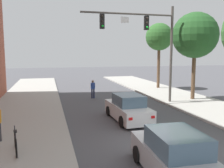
# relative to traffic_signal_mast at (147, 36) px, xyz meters

# --- Properties ---
(ground_plane) EXTENTS (120.00, 120.00, 0.00)m
(ground_plane) POSITION_rel_traffic_signal_mast_xyz_m (-2.51, -8.36, -5.38)
(ground_plane) COLOR #4C4C51
(sidewalk_left) EXTENTS (5.00, 60.00, 0.15)m
(sidewalk_left) POSITION_rel_traffic_signal_mast_xyz_m (-9.01, -8.36, -5.30)
(sidewalk_left) COLOR #A8A59E
(sidewalk_left) RESTS_ON ground
(traffic_signal_mast) EXTENTS (7.29, 0.38, 7.50)m
(traffic_signal_mast) POSITION_rel_traffic_signal_mast_xyz_m (0.00, 0.00, 0.00)
(traffic_signal_mast) COLOR #514C47
(traffic_signal_mast) RESTS_ON sidewalk_right
(car_lead_white) EXTENTS (1.97, 4.30, 1.60)m
(car_lead_white) POSITION_rel_traffic_signal_mast_xyz_m (-2.82, -3.93, -4.65)
(car_lead_white) COLOR silver
(car_lead_white) RESTS_ON ground
(car_following_silver) EXTENTS (1.99, 4.31, 1.60)m
(car_following_silver) POSITION_rel_traffic_signal_mast_xyz_m (-3.55, -10.87, -4.65)
(car_following_silver) COLOR #B7B7BC
(car_following_silver) RESTS_ON ground
(pedestrian_crossing_road) EXTENTS (0.36, 0.22, 1.64)m
(pedestrian_crossing_road) POSITION_rel_traffic_signal_mast_xyz_m (-3.56, 3.77, -4.46)
(pedestrian_crossing_road) COLOR #232847
(pedestrian_crossing_road) RESTS_ON ground
(bicycle_leaning) EXTENTS (0.33, 1.76, 0.98)m
(bicycle_leaning) POSITION_rel_traffic_signal_mast_xyz_m (-8.76, -7.71, -4.84)
(bicycle_leaning) COLOR black
(bicycle_leaning) RESTS_ON sidewalk_left
(street_tree_second) EXTENTS (3.80, 3.80, 7.27)m
(street_tree_second) POSITION_rel_traffic_signal_mast_xyz_m (4.52, 0.53, 0.12)
(street_tree_second) COLOR brown
(street_tree_second) RESTS_ON sidewalk_right
(street_tree_third) EXTENTS (3.02, 3.02, 7.20)m
(street_tree_third) POSITION_rel_traffic_signal_mast_xyz_m (4.64, 7.56, 0.41)
(street_tree_third) COLOR brown
(street_tree_third) RESTS_ON sidewalk_right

